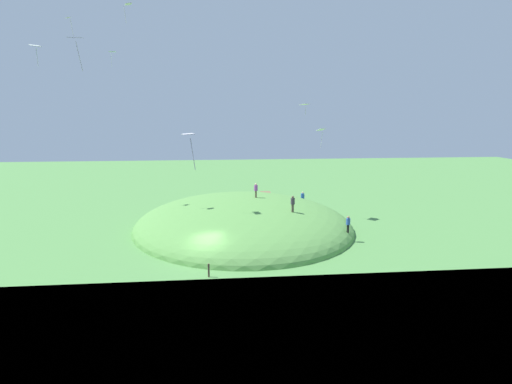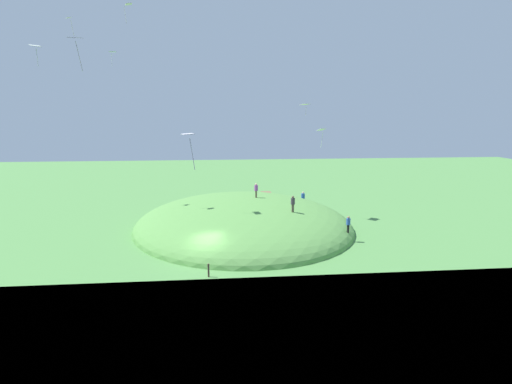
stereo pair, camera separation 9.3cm
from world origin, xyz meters
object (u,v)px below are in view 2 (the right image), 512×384
person_on_hilltop (293,202)px  kite_2 (69,20)px  person_watching_kites (348,222)px  kite_4 (75,40)px  mooring_post (209,270)px  kite_3 (305,105)px  kite_1 (35,47)px  kite_5 (112,53)px  kite_9 (128,5)px  person_near_shore (256,189)px  kite_0 (188,137)px  kite_7 (321,131)px  person_walking_path (303,197)px

person_on_hilltop → kite_2: size_ratio=0.88×
person_watching_kites → kite_4: size_ratio=0.72×
person_on_hilltop → mooring_post: (-9.93, 8.09, -2.98)m
kite_3 → person_on_hilltop: bearing=161.4°
person_watching_kites → kite_1: size_ratio=1.08×
person_watching_kites → mooring_post: 15.17m
kite_5 → kite_9: bearing=-132.0°
person_near_shore → kite_2: kite_2 is taller
kite_0 → kite_1: bearing=55.4°
kite_5 → mooring_post: 23.54m
mooring_post → person_watching_kites: bearing=-59.0°
person_watching_kites → kite_7: size_ratio=0.72×
kite_0 → kite_2: size_ratio=1.16×
person_on_hilltop → kite_5: bearing=-26.3°
person_walking_path → kite_4: bearing=167.0°
person_watching_kites → kite_4: (-8.29, 21.15, 14.65)m
person_on_hilltop → kite_2: kite_2 is taller
kite_2 → kite_5: bearing=-126.7°
person_walking_path → kite_3: size_ratio=1.26×
person_walking_path → kite_1: kite_1 is taller
kite_0 → kite_9: (17.55, 5.94, 10.88)m
kite_1 → kite_9: 12.39m
person_near_shore → person_watching_kites: person_near_shore is taller
mooring_post → kite_0: bearing=170.7°
kite_9 → kite_5: bearing=48.0°
kite_3 → kite_9: size_ratio=0.80×
person_watching_kites → kite_3: (10.35, 2.10, 10.97)m
kite_2 → kite_4: size_ratio=0.83×
kite_0 → person_watching_kites: bearing=-45.9°
person_on_hilltop → kite_5: size_ratio=1.15×
mooring_post → kite_5: bearing=32.9°
person_on_hilltop → kite_0: bearing=46.0°
kite_7 → person_on_hilltop: bearing=149.1°
person_watching_kites → kite_1: 29.03m
kite_1 → kite_9: kite_9 is taller
kite_0 → person_near_shore: bearing=-15.8°
person_on_hilltop → kite_3: size_ratio=1.12×
kite_0 → kite_5: bearing=22.3°
mooring_post → kite_4: bearing=93.6°
kite_9 → kite_7: bearing=-73.9°
kite_7 → mooring_post: kite_7 is taller
kite_9 → person_walking_path: bearing=-56.0°
person_watching_kites → kite_7: (9.71, 0.34, 8.13)m
person_near_shore → kite_3: size_ratio=1.11×
kite_3 → kite_7: size_ratio=0.65×
kite_2 → kite_5: kite_2 is taller
kite_7 → mooring_post: 23.56m
kite_5 → mooring_post: kite_5 is taller
kite_7 → kite_3: bearing=69.9°
kite_3 → kite_5: size_ratio=1.03×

